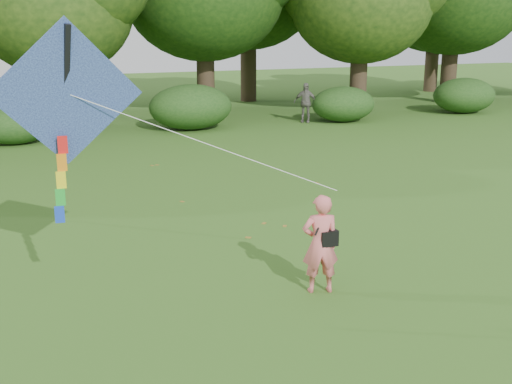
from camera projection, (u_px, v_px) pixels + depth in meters
name	position (u px, v px, depth m)	size (l,w,h in m)	color
ground	(339.00, 314.00, 9.84)	(100.00, 100.00, 0.00)	#265114
man_kite_flyer	(320.00, 244.00, 10.45)	(0.61, 0.40, 1.66)	#DE686A
bystander_right	(305.00, 103.00, 28.64)	(1.04, 0.43, 1.77)	#67635C
crossbody_bag	(328.00, 237.00, 10.44)	(0.43, 0.20, 0.69)	black
flying_kite	(67.00, 97.00, 9.11)	(5.09, 1.13, 2.97)	#2849AD
shrub_band	(102.00, 114.00, 25.11)	(39.15, 3.22, 1.88)	#264919
fallen_leaves	(219.00, 213.00, 15.07)	(11.51, 14.04, 0.01)	olive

